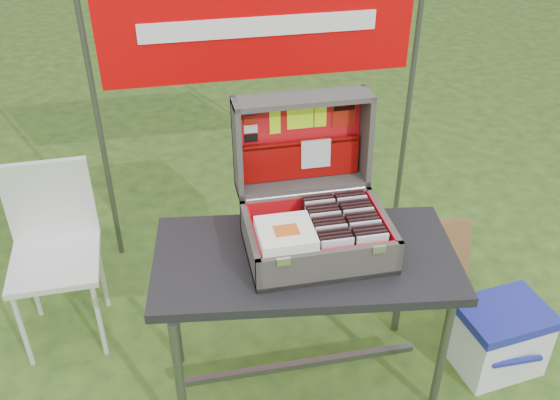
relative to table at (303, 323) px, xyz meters
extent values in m
plane|color=#29451A|center=(0.02, 0.06, -0.37)|extent=(80.00, 80.00, 0.00)
cube|color=black|center=(0.00, 0.00, 0.35)|extent=(1.26, 0.75, 0.04)
cylinder|color=#59595B|center=(-0.54, -0.24, -0.02)|extent=(0.04, 0.04, 0.71)
cylinder|color=#59595B|center=(0.54, -0.24, -0.02)|extent=(0.04, 0.04, 0.71)
cylinder|color=#59595B|center=(-0.54, 0.24, -0.02)|extent=(0.04, 0.04, 0.71)
cylinder|color=#59595B|center=(0.54, 0.24, -0.02)|extent=(0.04, 0.04, 0.71)
cube|color=#59595B|center=(0.00, 0.00, -0.25)|extent=(1.05, 0.03, 0.03)
cube|color=#5B5650|center=(0.05, 0.01, 0.39)|extent=(0.55, 0.40, 0.02)
cube|color=#5B5650|center=(0.05, -0.18, 0.45)|extent=(0.55, 0.02, 0.15)
cube|color=#5B5650|center=(0.05, 0.20, 0.45)|extent=(0.55, 0.02, 0.15)
cube|color=#5B5650|center=(-0.22, 0.01, 0.45)|extent=(0.02, 0.40, 0.15)
cube|color=#5B5650|center=(0.32, 0.01, 0.45)|extent=(0.02, 0.40, 0.15)
cube|color=red|center=(0.05, 0.01, 0.40)|extent=(0.51, 0.35, 0.01)
cube|color=silver|center=(-0.13, -0.19, 0.51)|extent=(0.05, 0.01, 0.03)
cube|color=silver|center=(0.23, -0.19, 0.51)|extent=(0.05, 0.01, 0.03)
cylinder|color=silver|center=(0.05, 0.21, 0.52)|extent=(0.50, 0.02, 0.02)
cube|color=#5B5650|center=(0.05, 0.36, 0.71)|extent=(0.55, 0.04, 0.40)
cube|color=#5B5650|center=(0.05, 0.30, 0.90)|extent=(0.55, 0.15, 0.03)
cube|color=#5B5650|center=(0.05, 0.28, 0.53)|extent=(0.55, 0.15, 0.03)
cube|color=#5B5650|center=(-0.22, 0.29, 0.72)|extent=(0.02, 0.17, 0.40)
cube|color=#5B5650|center=(0.32, 0.29, 0.72)|extent=(0.02, 0.17, 0.40)
cube|color=red|center=(0.05, 0.34, 0.71)|extent=(0.51, 0.03, 0.35)
cube|color=red|center=(0.05, -0.16, 0.46)|extent=(0.51, 0.01, 0.13)
cube|color=red|center=(0.05, 0.18, 0.46)|extent=(0.51, 0.01, 0.13)
cube|color=red|center=(-0.20, 0.01, 0.46)|extent=(0.01, 0.35, 0.13)
cube|color=red|center=(0.30, 0.01, 0.46)|extent=(0.01, 0.35, 0.13)
cube|color=#850705|center=(0.05, 0.32, 0.62)|extent=(0.49, 0.04, 0.16)
cube|color=#850705|center=(0.05, 0.32, 0.70)|extent=(0.48, 0.02, 0.02)
cube|color=silver|center=(0.11, 0.30, 0.65)|extent=(0.12, 0.02, 0.12)
cube|color=#1933B2|center=(-0.15, 0.34, 0.86)|extent=(0.05, 0.00, 0.03)
cube|color=#A31A0D|center=(-0.15, 0.34, 0.82)|extent=(0.05, 0.00, 0.03)
cube|color=white|center=(-0.15, 0.34, 0.78)|extent=(0.05, 0.00, 0.03)
cube|color=black|center=(-0.15, 0.34, 0.74)|extent=(0.05, 0.00, 0.03)
cube|color=#B7FC15|center=(-0.05, 0.34, 0.80)|extent=(0.04, 0.01, 0.11)
cube|color=#B7FC15|center=(0.05, 0.34, 0.80)|extent=(0.11, 0.01, 0.08)
cube|color=#B7FC15|center=(0.13, 0.34, 0.80)|extent=(0.05, 0.01, 0.08)
cube|color=#A31A0D|center=(0.23, 0.34, 0.80)|extent=(0.10, 0.01, 0.10)
cube|color=black|center=(0.23, 0.34, 0.83)|extent=(0.09, 0.00, 0.02)
cube|color=silver|center=(0.08, -0.14, 0.47)|extent=(0.12, 0.01, 0.14)
cube|color=black|center=(0.08, -0.12, 0.47)|extent=(0.12, 0.01, 0.14)
cube|color=black|center=(0.08, -0.10, 0.47)|extent=(0.12, 0.01, 0.14)
cube|color=black|center=(0.08, -0.08, 0.47)|extent=(0.12, 0.01, 0.14)
cube|color=silver|center=(0.08, -0.06, 0.47)|extent=(0.12, 0.01, 0.14)
cube|color=black|center=(0.08, -0.03, 0.47)|extent=(0.12, 0.01, 0.14)
cube|color=black|center=(0.08, -0.01, 0.47)|extent=(0.12, 0.01, 0.14)
cube|color=black|center=(0.08, 0.01, 0.47)|extent=(0.12, 0.01, 0.14)
cube|color=silver|center=(0.08, 0.03, 0.47)|extent=(0.12, 0.01, 0.14)
cube|color=black|center=(0.08, 0.05, 0.47)|extent=(0.12, 0.01, 0.14)
cube|color=black|center=(0.08, 0.08, 0.47)|extent=(0.12, 0.01, 0.14)
cube|color=black|center=(0.08, 0.10, 0.47)|extent=(0.12, 0.01, 0.14)
cube|color=silver|center=(0.08, 0.12, 0.47)|extent=(0.12, 0.01, 0.14)
cube|color=black|center=(0.08, 0.14, 0.47)|extent=(0.12, 0.01, 0.14)
cube|color=black|center=(0.08, 0.16, 0.47)|extent=(0.12, 0.01, 0.14)
cube|color=silver|center=(0.22, -0.14, 0.47)|extent=(0.12, 0.01, 0.14)
cube|color=black|center=(0.22, -0.12, 0.47)|extent=(0.12, 0.01, 0.14)
cube|color=black|center=(0.22, -0.10, 0.47)|extent=(0.12, 0.01, 0.14)
cube|color=black|center=(0.22, -0.08, 0.47)|extent=(0.12, 0.01, 0.14)
cube|color=silver|center=(0.22, -0.06, 0.47)|extent=(0.12, 0.01, 0.14)
cube|color=black|center=(0.22, -0.03, 0.47)|extent=(0.12, 0.01, 0.14)
cube|color=black|center=(0.22, -0.01, 0.47)|extent=(0.12, 0.01, 0.14)
cube|color=black|center=(0.22, 0.01, 0.47)|extent=(0.12, 0.01, 0.14)
cube|color=silver|center=(0.22, 0.03, 0.47)|extent=(0.12, 0.01, 0.14)
cube|color=black|center=(0.22, 0.05, 0.47)|extent=(0.12, 0.01, 0.14)
cube|color=black|center=(0.22, 0.08, 0.47)|extent=(0.12, 0.01, 0.14)
cube|color=black|center=(0.22, 0.10, 0.47)|extent=(0.12, 0.01, 0.14)
cube|color=silver|center=(0.22, 0.12, 0.47)|extent=(0.12, 0.01, 0.14)
cube|color=black|center=(0.22, 0.14, 0.47)|extent=(0.12, 0.01, 0.14)
cube|color=black|center=(0.22, 0.16, 0.47)|extent=(0.12, 0.01, 0.14)
cube|color=white|center=(-0.09, -0.07, 0.53)|extent=(0.21, 0.21, 0.00)
cube|color=white|center=(-0.09, -0.07, 0.53)|extent=(0.21, 0.21, 0.00)
cube|color=white|center=(-0.09, -0.07, 0.54)|extent=(0.21, 0.21, 0.00)
cube|color=white|center=(-0.09, -0.07, 0.54)|extent=(0.21, 0.21, 0.00)
cube|color=white|center=(-0.09, -0.07, 0.55)|extent=(0.21, 0.21, 0.00)
cube|color=white|center=(-0.09, -0.07, 0.55)|extent=(0.21, 0.21, 0.00)
cube|color=white|center=(-0.09, -0.07, 0.56)|extent=(0.21, 0.21, 0.00)
cube|color=white|center=(-0.09, -0.07, 0.56)|extent=(0.21, 0.21, 0.00)
cube|color=#D85919|center=(-0.09, -0.08, 0.56)|extent=(0.09, 0.07, 0.00)
cube|color=white|center=(0.92, -0.07, -0.22)|extent=(0.41, 0.33, 0.30)
cube|color=navy|center=(0.92, -0.07, -0.05)|extent=(0.43, 0.35, 0.05)
cube|color=navy|center=(0.92, -0.23, -0.19)|extent=(0.23, 0.02, 0.02)
cube|color=silver|center=(-1.06, 0.53, 0.08)|extent=(0.41, 0.41, 0.03)
cube|color=silver|center=(-1.06, 0.72, 0.30)|extent=(0.40, 0.04, 0.42)
cylinder|color=silver|center=(-1.23, 0.36, -0.15)|extent=(0.02, 0.02, 0.45)
cylinder|color=silver|center=(-0.89, 0.36, -0.15)|extent=(0.02, 0.02, 0.45)
cylinder|color=silver|center=(-1.23, 0.70, -0.15)|extent=(0.02, 0.02, 0.45)
cylinder|color=silver|center=(-0.89, 0.70, -0.15)|extent=(0.02, 0.02, 0.45)
cylinder|color=silver|center=(-1.23, 0.72, 0.29)|extent=(0.02, 0.02, 0.42)
cylinder|color=silver|center=(-0.89, 0.72, 0.29)|extent=(0.02, 0.02, 0.42)
cube|color=brown|center=(0.84, 0.50, -0.17)|extent=(0.39, 0.17, 0.40)
cylinder|color=#59595B|center=(-0.83, 1.16, 0.48)|extent=(0.03, 0.03, 1.70)
cylinder|color=#59595B|center=(0.87, 1.16, 0.48)|extent=(0.03, 0.03, 1.70)
cube|color=#BD0305|center=(0.02, 1.15, 0.93)|extent=(1.60, 0.02, 0.55)
cube|color=white|center=(0.02, 1.13, 0.93)|extent=(1.20, 0.00, 0.10)
camera|label=1|loc=(-0.48, -1.87, 1.92)|focal=40.00mm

